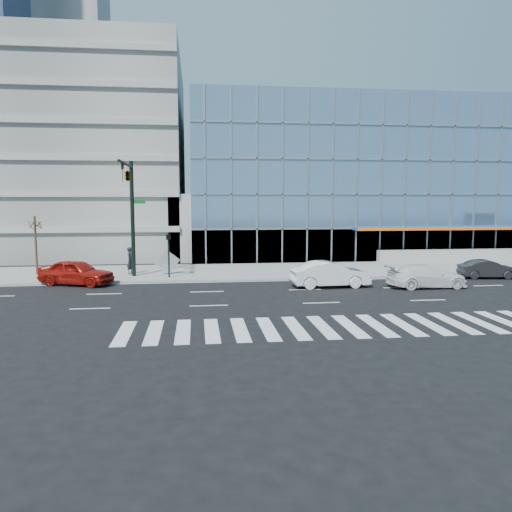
# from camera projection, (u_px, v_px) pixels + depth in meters

# --- Properties ---
(ground) EXTENTS (160.00, 160.00, 0.00)m
(ground) POSITION_uv_depth(u_px,v_px,m) (305.00, 290.00, 30.60)
(ground) COLOR black
(ground) RESTS_ON ground
(sidewalk) EXTENTS (120.00, 8.00, 0.15)m
(sidewalk) POSITION_uv_depth(u_px,v_px,m) (283.00, 270.00, 38.48)
(sidewalk) COLOR gray
(sidewalk) RESTS_ON ground
(theatre_building) EXTENTS (42.00, 26.00, 15.00)m
(theatre_building) POSITION_uv_depth(u_px,v_px,m) (376.00, 182.00, 57.08)
(theatre_building) COLOR #6789AC
(theatre_building) RESTS_ON ground
(parking_garage) EXTENTS (24.00, 24.00, 20.00)m
(parking_garage) POSITION_uv_depth(u_px,v_px,m) (68.00, 157.00, 52.77)
(parking_garage) COLOR gray
(parking_garage) RESTS_ON ground
(ramp_block) EXTENTS (6.00, 8.00, 6.00)m
(ramp_block) POSITION_uv_depth(u_px,v_px,m) (202.00, 226.00, 47.31)
(ramp_block) COLOR gray
(ramp_block) RESTS_ON ground
(tower_backdrop) EXTENTS (14.00, 14.00, 48.00)m
(tower_backdrop) POSITION_uv_depth(u_px,v_px,m) (69.00, 101.00, 93.44)
(tower_backdrop) COLOR gray
(tower_backdrop) RESTS_ON ground
(traffic_signal) EXTENTS (1.14, 5.74, 8.00)m
(traffic_signal) POSITION_uv_depth(u_px,v_px,m) (129.00, 190.00, 33.12)
(traffic_signal) COLOR black
(traffic_signal) RESTS_ON sidewalk
(ped_signal_post) EXTENTS (0.30, 0.33, 3.00)m
(ped_signal_post) POSITION_uv_depth(u_px,v_px,m) (169.00, 249.00, 34.23)
(ped_signal_post) COLOR black
(ped_signal_post) RESTS_ON sidewalk
(street_tree_near) EXTENTS (1.10, 1.10, 4.23)m
(street_tree_near) POSITION_uv_depth(u_px,v_px,m) (35.00, 224.00, 35.44)
(street_tree_near) COLOR #332319
(street_tree_near) RESTS_ON sidewalk
(white_suv) EXTENTS (5.01, 2.10, 1.45)m
(white_suv) POSITION_uv_depth(u_px,v_px,m) (427.00, 276.00, 31.27)
(white_suv) COLOR white
(white_suv) RESTS_ON ground
(white_sedan) EXTENTS (5.03, 1.97, 1.63)m
(white_sedan) POSITION_uv_depth(u_px,v_px,m) (330.00, 274.00, 31.42)
(white_sedan) COLOR white
(white_sedan) RESTS_ON ground
(dark_sedan) EXTENTS (4.08, 1.88, 1.30)m
(dark_sedan) POSITION_uv_depth(u_px,v_px,m) (488.00, 269.00, 35.01)
(dark_sedan) COLOR black
(dark_sedan) RESTS_ON ground
(red_sedan) EXTENTS (5.20, 3.49, 1.64)m
(red_sedan) POSITION_uv_depth(u_px,v_px,m) (76.00, 272.00, 32.21)
(red_sedan) COLOR #99130B
(red_sedan) RESTS_ON ground
(pedestrian) EXTENTS (0.68, 0.83, 1.95)m
(pedestrian) POSITION_uv_depth(u_px,v_px,m) (131.00, 261.00, 35.99)
(pedestrian) COLOR black
(pedestrian) RESTS_ON sidewalk
(tilted_panel) EXTENTS (1.78, 0.52, 1.82)m
(tilted_panel) POSITION_uv_depth(u_px,v_px,m) (168.00, 262.00, 35.80)
(tilted_panel) COLOR #A8A8A8
(tilted_panel) RESTS_ON sidewalk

